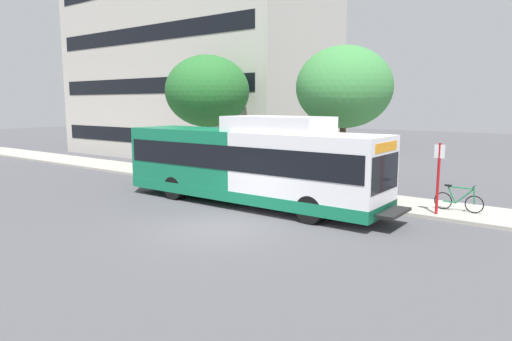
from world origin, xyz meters
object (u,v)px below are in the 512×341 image
bicycle_parked (459,200)px  transit_bus (249,164)px  street_tree_mid_block (207,91)px  bus_stop_sign_pole (438,173)px  street_tree_near_stop (344,87)px

bicycle_parked → transit_bus: bearing=114.4°
street_tree_mid_block → transit_bus: bearing=-125.2°
bus_stop_sign_pole → street_tree_near_stop: bearing=66.2°
bus_stop_sign_pole → street_tree_mid_block: bearing=80.4°
bicycle_parked → street_tree_near_stop: 7.01m
bus_stop_sign_pole → bicycle_parked: size_ratio=1.48×
bus_stop_sign_pole → street_tree_near_stop: (2.15, 4.87, 3.21)m
transit_bus → bus_stop_sign_pole: transit_bus is taller
street_tree_near_stop → street_tree_mid_block: bearing=89.2°
street_tree_near_stop → bus_stop_sign_pole: bearing=-113.8°
bicycle_parked → street_tree_mid_block: bearing=84.6°
street_tree_mid_block → street_tree_near_stop: bearing=-90.8°
transit_bus → bus_stop_sign_pole: bearing=-70.7°
bus_stop_sign_pole → street_tree_mid_block: street_tree_mid_block is taller
bus_stop_sign_pole → bicycle_parked: (0.94, -0.53, -1.09)m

